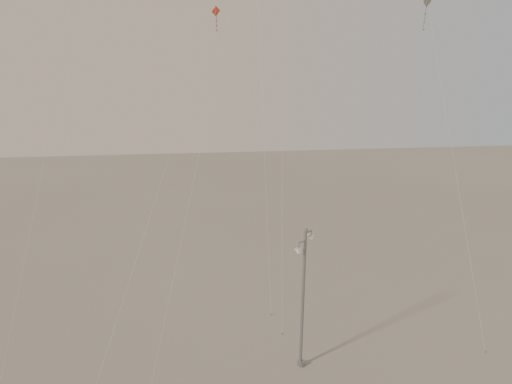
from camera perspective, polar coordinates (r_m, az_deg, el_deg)
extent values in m
cylinder|color=gray|center=(31.38, 5.19, -18.91)|extent=(0.44, 0.44, 0.30)
cylinder|color=gray|center=(29.36, 5.37, -12.26)|extent=(0.29, 0.18, 8.42)
cylinder|color=gray|center=(27.75, 5.80, -4.34)|extent=(0.14, 0.14, 0.18)
cylinder|color=gray|center=(27.99, 6.08, -4.50)|extent=(0.42, 0.39, 0.07)
cylinder|color=gray|center=(28.24, 6.35, -4.66)|extent=(0.06, 0.06, 0.30)
ellipsoid|color=beige|center=(28.29, 6.34, -4.95)|extent=(0.52, 0.52, 0.18)
cylinder|color=gray|center=(27.73, 5.35, -5.65)|extent=(0.54, 0.39, 0.07)
cylinder|color=gray|center=(27.60, 4.92, -6.19)|extent=(0.06, 0.06, 0.40)
ellipsoid|color=beige|center=(27.67, 4.91, -6.58)|extent=(0.52, 0.52, 0.18)
cylinder|color=beige|center=(29.84, -21.58, 11.20)|extent=(6.51, 12.93, 32.30)
cylinder|color=beige|center=(28.30, -5.36, 9.89)|extent=(8.05, 14.69, 30.22)
cylinder|color=beige|center=(35.39, 3.00, 19.02)|extent=(1.66, 11.03, 40.37)
cylinder|color=gray|center=(34.35, 2.99, -15.88)|extent=(0.06, 0.06, 0.10)
cube|color=maroon|center=(31.57, -4.61, 19.91)|extent=(0.50, 0.37, 0.58)
cylinder|color=maroon|center=(31.65, -4.52, 18.63)|extent=(0.06, 0.15, 0.87)
cylinder|color=beige|center=(27.29, -11.47, -1.01)|extent=(7.61, 10.08, 20.37)
cube|color=#34302B|center=(34.87, 18.99, 19.94)|extent=(0.23, 0.79, 0.75)
cylinder|color=#34302B|center=(34.64, 18.71, 18.22)|extent=(0.21, 0.14, 1.46)
cylinder|color=beige|center=(33.38, 21.93, 1.68)|extent=(2.79, 5.92, 21.13)
cylinder|color=gray|center=(35.46, 24.75, -16.26)|extent=(0.06, 0.06, 0.10)
cylinder|color=beige|center=(40.01, 0.63, 12.20)|extent=(0.91, 15.32, 31.61)
cylinder|color=gray|center=(36.66, 1.74, -13.79)|extent=(0.06, 0.06, 0.10)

